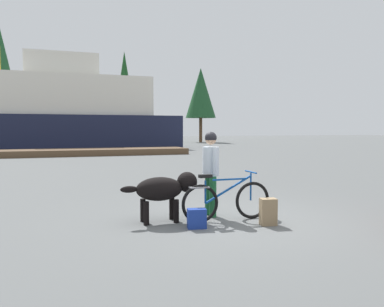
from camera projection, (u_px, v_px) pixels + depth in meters
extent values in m
plane|color=#595B5B|center=(234.00, 220.00, 7.19)|extent=(160.00, 160.00, 0.00)
torus|color=black|center=(252.00, 200.00, 7.31)|extent=(0.71, 0.06, 0.71)
torus|color=black|center=(200.00, 204.00, 6.96)|extent=(0.71, 0.06, 0.71)
cube|color=navy|center=(230.00, 179.00, 7.12)|extent=(0.68, 0.03, 0.03)
cube|color=navy|center=(229.00, 189.00, 7.13)|extent=(0.92, 0.03, 0.49)
cylinder|color=navy|center=(205.00, 192.00, 6.98)|extent=(0.03, 0.03, 0.42)
cylinder|color=navy|center=(251.00, 187.00, 7.28)|extent=(0.03, 0.03, 0.52)
cube|color=black|center=(205.00, 176.00, 6.96)|extent=(0.24, 0.10, 0.06)
cylinder|color=navy|center=(251.00, 172.00, 7.26)|extent=(0.03, 0.44, 0.03)
cube|color=slate|center=(199.00, 187.00, 6.93)|extent=(0.36, 0.14, 0.02)
cylinder|color=#19592D|center=(209.00, 195.00, 7.63)|extent=(0.14, 0.14, 0.79)
cylinder|color=#19592D|center=(213.00, 197.00, 7.43)|extent=(0.14, 0.14, 0.79)
cylinder|color=silver|center=(211.00, 161.00, 7.49)|extent=(0.32, 0.32, 0.56)
cylinder|color=silver|center=(207.00, 159.00, 7.69)|extent=(0.09, 0.09, 0.50)
cylinder|color=silver|center=(215.00, 160.00, 7.28)|extent=(0.09, 0.09, 0.50)
sphere|color=tan|center=(211.00, 139.00, 7.46)|extent=(0.21, 0.21, 0.21)
sphere|color=black|center=(211.00, 138.00, 7.46)|extent=(0.23, 0.23, 0.23)
ellipsoid|color=black|center=(159.00, 189.00, 7.01)|extent=(0.86, 0.51, 0.43)
sphere|color=black|center=(187.00, 182.00, 7.18)|extent=(0.38, 0.38, 0.38)
ellipsoid|color=black|center=(129.00, 189.00, 6.82)|extent=(0.32, 0.12, 0.12)
cylinder|color=black|center=(172.00, 208.00, 7.26)|extent=(0.10, 0.10, 0.42)
cylinder|color=black|center=(176.00, 211.00, 6.99)|extent=(0.10, 0.10, 0.42)
cylinder|color=black|center=(143.00, 210.00, 7.07)|extent=(0.10, 0.10, 0.42)
cylinder|color=black|center=(146.00, 213.00, 6.81)|extent=(0.10, 0.10, 0.42)
cube|color=#8C7251|center=(268.00, 212.00, 6.82)|extent=(0.32, 0.25, 0.48)
cube|color=navy|center=(197.00, 219.00, 6.60)|extent=(0.35, 0.24, 0.34)
cube|color=brown|center=(70.00, 152.00, 24.72)|extent=(15.10, 2.82, 0.40)
cube|color=#191E38|center=(33.00, 133.00, 31.89)|extent=(23.60, 7.72, 2.80)
cube|color=silver|center=(32.00, 96.00, 31.69)|extent=(18.88, 6.48, 3.20)
cube|color=silver|center=(62.00, 67.00, 32.32)|extent=(5.67, 4.63, 1.80)
cylinder|color=#4C331E|center=(2.00, 129.00, 41.66)|extent=(0.40, 0.40, 3.41)
cone|color=#1E4C28|center=(0.00, 69.00, 41.25)|extent=(3.85, 3.85, 9.44)
cylinder|color=#4C331E|center=(125.00, 134.00, 47.56)|extent=(0.38, 0.38, 2.06)
cone|color=#19471E|center=(125.00, 89.00, 47.20)|extent=(2.87, 2.87, 9.12)
cylinder|color=#4C331E|center=(201.00, 130.00, 49.30)|extent=(0.40, 0.40, 3.12)
cone|color=#1E4C28|center=(201.00, 93.00, 49.00)|extent=(3.85, 3.85, 6.29)
cylinder|color=#4C331E|center=(125.00, 134.00, 53.72)|extent=(0.45, 0.45, 2.03)
cone|color=#1E4C28|center=(125.00, 94.00, 53.37)|extent=(2.91, 2.91, 9.02)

